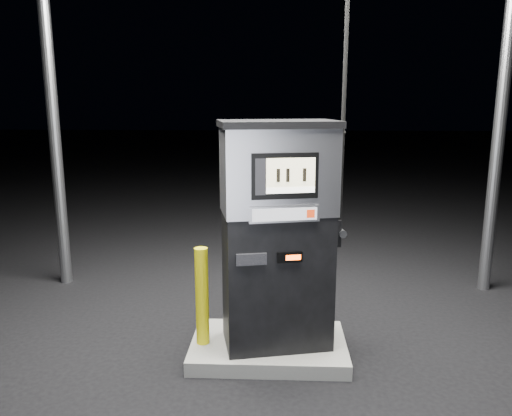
{
  "coord_description": "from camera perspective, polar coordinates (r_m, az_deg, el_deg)",
  "views": [
    {
      "loc": [
        0.08,
        -4.79,
        2.6
      ],
      "look_at": [
        -0.13,
        0.0,
        1.56
      ],
      "focal_mm": 35.0,
      "sensor_mm": 36.0,
      "label": 1
    }
  ],
  "objects": [
    {
      "name": "bollard_left",
      "position": [
        5.16,
        -6.19,
        -9.99
      ],
      "size": [
        0.17,
        0.17,
        1.02
      ],
      "primitive_type": "cylinder",
      "rotation": [
        0.0,
        0.0,
        0.36
      ],
      "color": "yellow",
      "rests_on": "pump_island"
    },
    {
      "name": "fuel_dispenser",
      "position": [
        4.94,
        2.49,
        -2.92
      ],
      "size": [
        1.31,
        0.89,
        4.7
      ],
      "rotation": [
        0.0,
        0.0,
        0.21
      ],
      "color": "black",
      "rests_on": "pump_island"
    },
    {
      "name": "bollard_right",
      "position": [
        5.1,
        7.76,
        -11.78
      ],
      "size": [
        0.12,
        0.12,
        0.77
      ],
      "primitive_type": "cylinder",
      "rotation": [
        0.0,
        0.0,
        0.17
      ],
      "color": "yellow",
      "rests_on": "pump_island"
    },
    {
      "name": "pump_island",
      "position": [
        5.41,
        1.45,
        -15.6
      ],
      "size": [
        1.6,
        1.0,
        0.15
      ],
      "primitive_type": "cube",
      "color": "slate",
      "rests_on": "ground"
    },
    {
      "name": "ground",
      "position": [
        5.45,
        1.44,
        -16.3
      ],
      "size": [
        80.0,
        80.0,
        0.0
      ],
      "primitive_type": "plane",
      "color": "black",
      "rests_on": "ground"
    }
  ]
}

